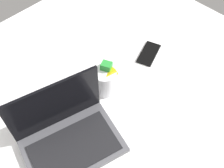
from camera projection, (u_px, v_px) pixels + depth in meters
The scene contains 4 objects.
bed_mattress at pixel (86, 129), 110.96cm from camera, with size 180.00×140.00×18.00cm, color white.
laptop at pixel (68, 134), 94.76cm from camera, with size 37.91×30.92×23.00cm.
snack_cup at pixel (105, 80), 107.04cm from camera, with size 10.21×9.81×13.56cm.
cell_phone at pixel (149, 53), 123.20cm from camera, with size 6.80×14.00×0.80cm, color black.
Camera 1 is at (-29.56, -44.33, 108.59)cm, focal length 44.01 mm.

